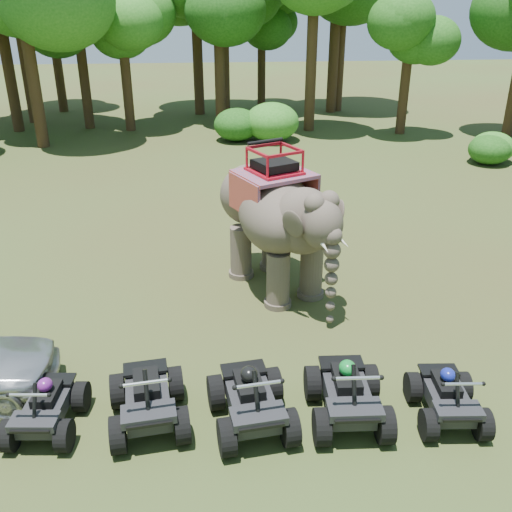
{
  "coord_description": "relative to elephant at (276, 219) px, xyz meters",
  "views": [
    {
      "loc": [
        -1.0,
        -9.73,
        7.02
      ],
      "look_at": [
        0.0,
        1.2,
        1.9
      ],
      "focal_mm": 40.0,
      "sensor_mm": 36.0,
      "label": 1
    }
  ],
  "objects": [
    {
      "name": "tree_29",
      "position": [
        -8.07,
        19.75,
        1.96
      ],
      "size": [
        5.34,
        5.34,
        7.64
      ],
      "primitive_type": null,
      "color": "#195114",
      "rests_on": "ground"
    },
    {
      "name": "atv_3",
      "position": [
        0.67,
        -5.19,
        -1.18
      ],
      "size": [
        1.43,
        1.9,
        1.36
      ],
      "primitive_type": null,
      "rotation": [
        0.0,
        0.0,
        -0.05
      ],
      "color": "black",
      "rests_on": "ground"
    },
    {
      "name": "tree_27",
      "position": [
        -11.59,
        21.75,
        3.21
      ],
      "size": [
        7.1,
        7.1,
        10.15
      ],
      "primitive_type": null,
      "color": "#195114",
      "rests_on": "ground"
    },
    {
      "name": "tree_32",
      "position": [
        6.42,
        23.14,
        3.53
      ],
      "size": [
        7.54,
        7.54,
        10.77
      ],
      "primitive_type": null,
      "color": "#195114",
      "rests_on": "ground"
    },
    {
      "name": "tree_1",
      "position": [
        4.11,
        18.07,
        2.6
      ],
      "size": [
        6.25,
        6.25,
        8.93
      ],
      "primitive_type": null,
      "color": "#195114",
      "rests_on": "ground"
    },
    {
      "name": "tree_30",
      "position": [
        2.17,
        25.09,
        1.69
      ],
      "size": [
        4.98,
        4.98,
        7.11
      ],
      "primitive_type": null,
      "color": "#195114",
      "rests_on": "ground"
    },
    {
      "name": "atv_0",
      "position": [
        -4.62,
        -4.97,
        -1.28
      ],
      "size": [
        1.29,
        1.67,
        1.16
      ],
      "primitive_type": null,
      "rotation": [
        0.0,
        0.0,
        -0.1
      ],
      "color": "black",
      "rests_on": "ground"
    },
    {
      "name": "tree_26",
      "position": [
        6.9,
        23.55,
        3.29
      ],
      "size": [
        7.22,
        7.22,
        10.31
      ],
      "primitive_type": null,
      "color": "#195114",
      "rests_on": "ground"
    },
    {
      "name": "tree_25",
      "position": [
        -5.71,
        18.97,
        1.99
      ],
      "size": [
        5.39,
        5.39,
        7.69
      ],
      "primitive_type": null,
      "color": "#195114",
      "rests_on": "ground"
    },
    {
      "name": "tree_24",
      "position": [
        -9.63,
        15.63,
        2.78
      ],
      "size": [
        6.49,
        6.49,
        9.28
      ],
      "primitive_type": null,
      "color": "#195114",
      "rests_on": "ground"
    },
    {
      "name": "atv_2",
      "position": [
        -1.05,
        -5.2,
        -1.18
      ],
      "size": [
        1.56,
        1.99,
        1.36
      ],
      "primitive_type": null,
      "rotation": [
        0.0,
        0.0,
        0.13
      ],
      "color": "black",
      "rests_on": "ground"
    },
    {
      "name": "tree_34",
      "position": [
        -10.57,
        24.86,
        2.46
      ],
      "size": [
        6.05,
        6.05,
        8.64
      ],
      "primitive_type": null,
      "color": "#195114",
      "rests_on": "ground"
    },
    {
      "name": "tree_0",
      "position": [
        -0.69,
        19.87,
        2.55
      ],
      "size": [
        6.17,
        6.17,
        8.82
      ],
      "primitive_type": null,
      "color": "#195114",
      "rests_on": "ground"
    },
    {
      "name": "tree_35",
      "position": [
        -1.89,
        23.24,
        3.15
      ],
      "size": [
        7.02,
        7.02,
        10.03
      ],
      "primitive_type": null,
      "color": "#195114",
      "rests_on": "ground"
    },
    {
      "name": "atv_4",
      "position": [
        2.45,
        -5.35,
        -1.27
      ],
      "size": [
        1.27,
        1.67,
        1.17
      ],
      "primitive_type": null,
      "rotation": [
        0.0,
        0.0,
        -0.08
      ],
      "color": "black",
      "rests_on": "ground"
    },
    {
      "name": "atv_1",
      "position": [
        -2.86,
        -4.98,
        -1.19
      ],
      "size": [
        1.54,
        1.96,
        1.34
      ],
      "primitive_type": null,
      "rotation": [
        0.0,
        0.0,
        0.13
      ],
      "color": "black",
      "rests_on": "ground"
    },
    {
      "name": "elephant",
      "position": [
        0.0,
        0.0,
        0.0
      ],
      "size": [
        3.63,
        4.84,
        3.72
      ],
      "primitive_type": null,
      "rotation": [
        0.0,
        0.0,
        0.43
      ],
      "color": "#4A4136",
      "rests_on": "ground"
    },
    {
      "name": "tree_33",
      "position": [
        -0.35,
        22.05,
        3.39
      ],
      "size": [
        7.35,
        7.35,
        10.5
      ],
      "primitive_type": null,
      "color": "#195114",
      "rests_on": "ground"
    },
    {
      "name": "tree_2",
      "position": [
        8.89,
        16.86,
        1.58
      ],
      "size": [
        4.81,
        4.81,
        6.87
      ],
      "primitive_type": null,
      "color": "#195114",
      "rests_on": "ground"
    },
    {
      "name": "ground",
      "position": [
        -0.69,
        -3.4,
        -1.86
      ],
      "size": [
        110.0,
        110.0,
        0.0
      ],
      "primitive_type": "plane",
      "color": "#47381E",
      "rests_on": "ground"
    },
    {
      "name": "tree_31",
      "position": [
        -11.82,
        19.32,
        2.72
      ],
      "size": [
        6.41,
        6.41,
        9.16
      ],
      "primitive_type": null,
      "color": "#195114",
      "rests_on": "ground"
    }
  ]
}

